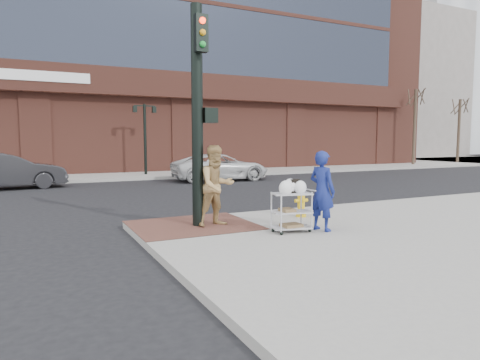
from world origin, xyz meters
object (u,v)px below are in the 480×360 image
traffic_signal_pole (199,109)px  utility_cart (292,208)px  lamp_post (145,131)px  sedan_dark (6,171)px  fire_hydrant (301,201)px  minivan_white (221,167)px  pedestrian_tan (216,186)px  woman_blue (322,191)px

traffic_signal_pole → utility_cart: 3.05m
traffic_signal_pole → lamp_post: bearing=80.8°
lamp_post → traffic_signal_pole: (-2.48, -15.23, 0.21)m
sedan_dark → utility_cart: size_ratio=4.14×
lamp_post → sedan_dark: 7.94m
traffic_signal_pole → fire_hydrant: traffic_signal_pole is taller
lamp_post → minivan_white: 5.29m
sedan_dark → utility_cart: (5.97, -13.27, -0.11)m
pedestrian_tan → utility_cart: pedestrian_tan is taller
woman_blue → lamp_post: bearing=-16.3°
utility_cart → fire_hydrant: 1.91m
utility_cart → woman_blue: bearing=-12.3°
lamp_post → woman_blue: 16.96m
sedan_dark → fire_hydrant: 13.85m
lamp_post → woman_blue: (-0.24, -16.88, -1.59)m
woman_blue → traffic_signal_pole: bearing=38.1°
minivan_white → fire_hydrant: bearing=169.3°
utility_cart → sedan_dark: bearing=114.2°
woman_blue → sedan_dark: (-6.66, 13.42, -0.24)m
pedestrian_tan → sedan_dark: pedestrian_tan is taller
woman_blue → pedestrian_tan: bearing=36.3°
lamp_post → utility_cart: (-0.93, -16.73, -1.95)m
lamp_post → minivan_white: (2.99, -3.92, -1.91)m
woman_blue → sedan_dark: size_ratio=0.37×
sedan_dark → lamp_post: bearing=-70.5°
sedan_dark → utility_cart: 14.55m
traffic_signal_pole → minivan_white: 12.74m
sedan_dark → minivan_white: 9.90m
pedestrian_tan → minivan_white: 12.57m
lamp_post → pedestrian_tan: (-2.12, -15.40, -1.53)m
traffic_signal_pole → minivan_white: (5.47, 11.31, -2.13)m
pedestrian_tan → fire_hydrant: pedestrian_tan is taller
pedestrian_tan → utility_cart: size_ratio=1.63×
woman_blue → pedestrian_tan: size_ratio=0.94×
utility_cart → traffic_signal_pole: bearing=135.9°
lamp_post → minivan_white: bearing=-52.7°
pedestrian_tan → sedan_dark: (-4.78, 11.94, -0.30)m
fire_hydrant → minivan_white: bearing=76.7°
pedestrian_tan → minivan_white: bearing=57.6°
woman_blue → fire_hydrant: 1.75m
utility_cart → pedestrian_tan: bearing=131.8°
woman_blue → utility_cart: woman_blue is taller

